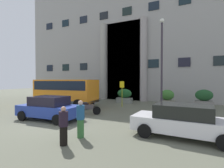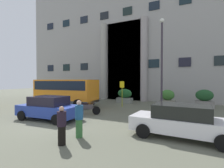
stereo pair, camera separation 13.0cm
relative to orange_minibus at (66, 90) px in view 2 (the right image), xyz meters
The scene contains 16 objects.
ground_plane 6.74m from the orange_minibus, 57.32° to the right, with size 80.00×64.00×0.12m, color #606250.
office_building_facade 15.28m from the orange_minibus, 73.59° to the left, with size 34.02×9.68×20.79m.
orange_minibus is the anchor object (origin of this frame).
bus_stop_sign 5.50m from the orange_minibus, 22.82° to the left, with size 0.44×0.08×2.46m.
hedge_planter_far_west 13.14m from the orange_minibus, 22.04° to the left, with size 1.57×0.86×1.70m.
hedge_planter_east 10.29m from the orange_minibus, 30.32° to the left, with size 1.42×0.89×1.58m.
hedge_planter_entrance_right 6.42m from the orange_minibus, 47.55° to the left, with size 1.72×0.72×1.58m.
hedge_planter_entrance_left 7.51m from the orange_minibus, 137.35° to the left, with size 1.64×0.79×1.41m.
hedge_planter_west 5.08m from the orange_minibus, 94.04° to the left, with size 1.49×0.89×1.56m.
parked_estate_mid 11.82m from the orange_minibus, 23.25° to the right, with size 4.46×2.07×1.48m.
parked_compact_extra 5.65m from the orange_minibus, 59.35° to the right, with size 4.19×2.21×1.52m.
motorcycle_far_end 4.83m from the orange_minibus, 29.98° to the right, with size 2.02×0.75×0.89m.
motorcycle_near_kerb 2.50m from the orange_minibus, 97.50° to the right, with size 2.02×0.67×0.89m.
pedestrian_man_crossing 9.50m from the orange_minibus, 44.79° to the right, with size 0.36×0.36×1.66m.
pedestrian_woman_dark_dress 10.20m from the orange_minibus, 49.10° to the right, with size 0.36×0.36×1.53m.
lamppost_plaza_centre 9.57m from the orange_minibus, 16.16° to the left, with size 0.40×0.40×8.02m.
Camera 2 is at (7.80, -7.11, 2.56)m, focal length 26.61 mm.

